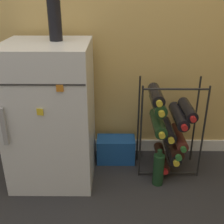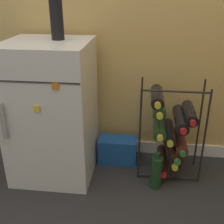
% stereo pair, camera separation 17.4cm
% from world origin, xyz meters
% --- Properties ---
extents(ground_plane, '(14.00, 14.00, 0.00)m').
position_xyz_m(ground_plane, '(0.00, 0.00, 0.00)').
color(ground_plane, '#28282B').
extents(mini_fridge, '(0.50, 0.50, 0.87)m').
position_xyz_m(mini_fridge, '(-0.41, 0.28, 0.43)').
color(mini_fridge, silver).
rests_on(mini_fridge, ground_plane).
extents(wine_rack, '(0.40, 0.33, 0.63)m').
position_xyz_m(wine_rack, '(0.33, 0.34, 0.31)').
color(wine_rack, black).
rests_on(wine_rack, ground_plane).
extents(soda_box, '(0.26, 0.14, 0.18)m').
position_xyz_m(soda_box, '(-0.02, 0.42, 0.09)').
color(soda_box, '#194C9E').
rests_on(soda_box, ground_plane).
extents(fridge_top_bottle, '(0.07, 0.07, 0.28)m').
position_xyz_m(fridge_top_bottle, '(-0.36, 0.33, 0.99)').
color(fridge_top_bottle, black).
rests_on(fridge_top_bottle, mini_fridge).
extents(loose_bottle_floor, '(0.07, 0.07, 0.25)m').
position_xyz_m(loose_bottle_floor, '(0.25, 0.16, 0.11)').
color(loose_bottle_floor, '#19381E').
rests_on(loose_bottle_floor, ground_plane).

